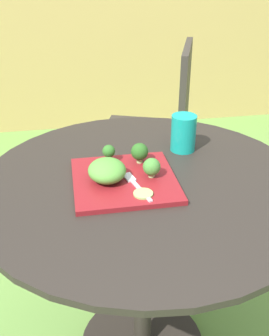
{
  "coord_description": "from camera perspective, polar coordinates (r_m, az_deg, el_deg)",
  "views": [
    {
      "loc": [
        -0.2,
        -0.95,
        1.29
      ],
      "look_at": [
        -0.03,
        -0.0,
        0.76
      ],
      "focal_mm": 42.88,
      "sensor_mm": 36.0,
      "label": 1
    }
  ],
  "objects": [
    {
      "name": "broccoli_floret_2",
      "position": [
        1.17,
        -3.68,
        2.34
      ],
      "size": [
        0.04,
        0.04,
        0.05
      ],
      "color": "#99B770",
      "rests_on": "salad_plate"
    },
    {
      "name": "broccoli_floret_1",
      "position": [
        1.17,
        0.62,
        2.3
      ],
      "size": [
        0.05,
        0.05,
        0.06
      ],
      "color": "#99B770",
      "rests_on": "salad_plate"
    },
    {
      "name": "drinking_glass",
      "position": [
        1.28,
        6.95,
        4.7
      ],
      "size": [
        0.08,
        0.08,
        0.12
      ],
      "color": "#149989",
      "rests_on": "patio_table"
    },
    {
      "name": "broccoli_floret_0",
      "position": [
        1.09,
        2.46,
        0.15
      ],
      "size": [
        0.05,
        0.05,
        0.06
      ],
      "color": "#99B770",
      "rests_on": "salad_plate"
    },
    {
      "name": "patio_table",
      "position": [
        1.27,
        1.28,
        -11.26
      ],
      "size": [
        0.94,
        0.94,
        0.72
      ],
      "color": "#28231E",
      "rests_on": "ground_plane"
    },
    {
      "name": "patio_chair",
      "position": [
        2.05,
        3.84,
        6.79
      ],
      "size": [
        0.56,
        0.56,
        0.9
      ],
      "color": "#332D28",
      "rests_on": "ground_plane"
    },
    {
      "name": "salad_plate",
      "position": [
        1.11,
        -1.44,
        -1.74
      ],
      "size": [
        0.28,
        0.28,
        0.01
      ],
      "primitive_type": "cube",
      "color": "maroon",
      "rests_on": "patio_table"
    },
    {
      "name": "cucumber_slice_0",
      "position": [
        1.03,
        1.24,
        -3.66
      ],
      "size": [
        0.05,
        0.05,
        0.01
      ],
      "primitive_type": "cylinder",
      "color": "#8EB766",
      "rests_on": "salad_plate"
    },
    {
      "name": "fork",
      "position": [
        1.07,
        0.08,
        -2.28
      ],
      "size": [
        0.06,
        0.15,
        0.0
      ],
      "color": "silver",
      "rests_on": "salad_plate"
    },
    {
      "name": "bamboo_fence",
      "position": [
        3.18,
        -6.66,
        18.45
      ],
      "size": [
        8.0,
        0.08,
        1.46
      ],
      "primitive_type": "cube",
      "color": "tan",
      "rests_on": "ground_plane"
    },
    {
      "name": "lettuce_mound",
      "position": [
        1.08,
        -3.93,
        -0.35
      ],
      "size": [
        0.1,
        0.11,
        0.06
      ],
      "primitive_type": "ellipsoid",
      "color": "#519338",
      "rests_on": "salad_plate"
    }
  ]
}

